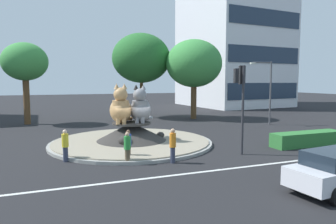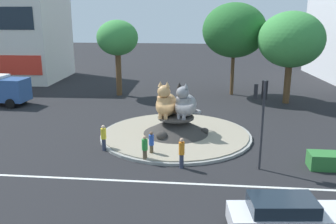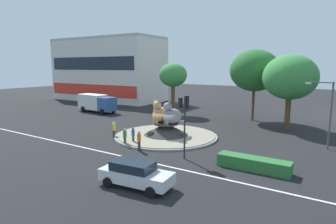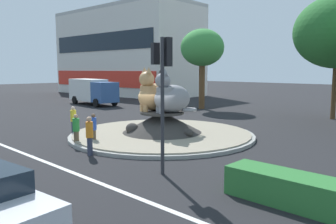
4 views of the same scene
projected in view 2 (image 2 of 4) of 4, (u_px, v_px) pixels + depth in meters
ground_plane at (176, 136)px, 26.24m from camera, size 160.00×160.00×0.00m
lane_centreline at (164, 183)px, 19.10m from camera, size 112.00×0.20×0.01m
roundabout_island at (176, 130)px, 26.11m from camera, size 10.74×10.74×1.46m
cat_statue_calico at (166, 103)px, 25.69m from camera, size 2.10×2.71×2.60m
cat_statue_grey at (185, 104)px, 25.58m from camera, size 2.30×2.61×2.52m
traffic_light_mast at (262, 105)px, 19.87m from camera, size 0.78×0.46×5.08m
broadleaf_tree_behind_island at (291, 40)px, 34.24m from camera, size 6.15×6.15×8.73m
second_tree_near_tower at (117, 39)px, 37.68m from camera, size 4.27×4.27×7.87m
third_tree_left at (234, 30)px, 37.72m from camera, size 6.59×6.59×9.58m
pedestrian_blue_shirt at (151, 143)px, 22.34m from camera, size 0.31×0.31×1.61m
pedestrian_green_shirt at (145, 148)px, 21.52m from camera, size 0.35×0.35×1.64m
pedestrian_yellow_shirt at (104, 137)px, 23.33m from camera, size 0.34×0.34×1.70m
pedestrian_orange_shirt at (182, 152)px, 20.65m from camera, size 0.33×0.33×1.80m
sedan_on_far_lane at (286, 216)px, 14.45m from camera, size 4.75×2.33×1.59m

